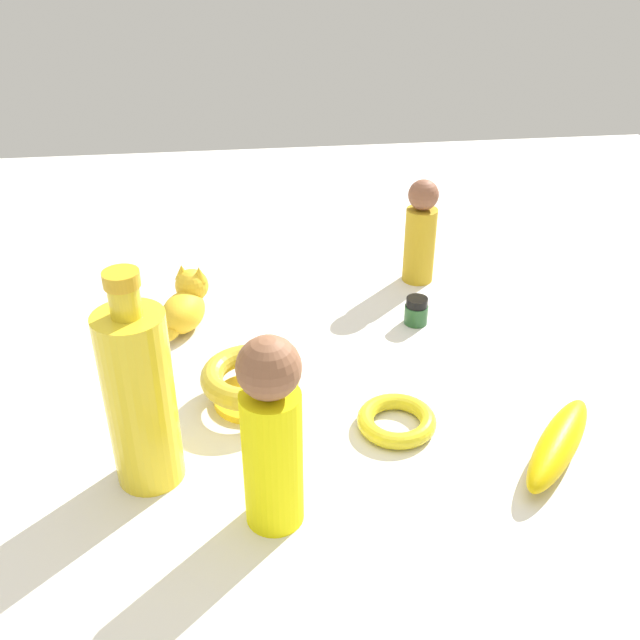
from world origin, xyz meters
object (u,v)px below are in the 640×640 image
at_px(bangle, 397,421).
at_px(cat_figurine, 186,303).
at_px(person_figure_adult, 421,232).
at_px(bowl, 251,380).
at_px(banana, 558,444).
at_px(person_figure_child, 272,434).
at_px(bottle_tall, 140,396).
at_px(nail_polish_jar, 416,311).

bearing_deg(bangle, cat_figurine, 133.62).
relative_size(person_figure_adult, bowl, 1.38).
bearing_deg(bowl, bangle, -23.10).
height_order(cat_figurine, banana, cat_figurine).
bearing_deg(person_figure_adult, person_figure_child, -118.42).
distance_m(cat_figurine, person_figure_child, 0.44).
bearing_deg(bottle_tall, person_figure_adult, 46.18).
relative_size(bowl, bangle, 1.30).
height_order(bowl, bangle, bowl).
bearing_deg(bangle, bottle_tall, -170.69).
xyz_separation_m(bottle_tall, bowl, (0.12, 0.13, -0.08)).
bearing_deg(person_figure_child, bangle, 39.26).
height_order(person_figure_adult, cat_figurine, person_figure_adult).
xyz_separation_m(banana, bowl, (-0.36, 0.16, 0.01)).
bearing_deg(nail_polish_jar, cat_figurine, 174.01).
bearing_deg(person_figure_adult, bottle_tall, -133.82).
xyz_separation_m(banana, bottle_tall, (-0.48, 0.03, 0.09)).
bearing_deg(bangle, bowl, 156.90).
relative_size(person_figure_child, bangle, 2.28).
height_order(cat_figurine, bowl, cat_figurine).
relative_size(cat_figurine, banana, 0.65).
relative_size(person_figure_adult, bottle_tall, 0.68).
relative_size(cat_figurine, bottle_tall, 0.46).
bearing_deg(bottle_tall, bangle, 9.31).
distance_m(person_figure_adult, banana, 0.48).
bearing_deg(banana, cat_figurine, 90.79).
height_order(banana, bangle, banana).
bearing_deg(nail_polish_jar, bottle_tall, -142.37).
distance_m(bottle_tall, bangle, 0.32).
bearing_deg(cat_figurine, person_figure_adult, 15.06).
xyz_separation_m(person_figure_child, bangle, (0.16, 0.13, -0.11)).
distance_m(cat_figurine, nail_polish_jar, 0.36).
distance_m(nail_polish_jar, bangle, 0.26).
bearing_deg(nail_polish_jar, bowl, -147.09).
bearing_deg(bowl, cat_figurine, 113.68).
xyz_separation_m(cat_figurine, person_figure_child, (0.11, -0.42, 0.08)).
bearing_deg(cat_figurine, person_figure_child, -75.48).
distance_m(person_figure_child, bottle_tall, 0.16).
relative_size(cat_figurine, bangle, 1.22).
bearing_deg(nail_polish_jar, person_figure_adult, 75.63).
distance_m(banana, bangle, 0.20).
bearing_deg(person_figure_child, cat_figurine, 104.52).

